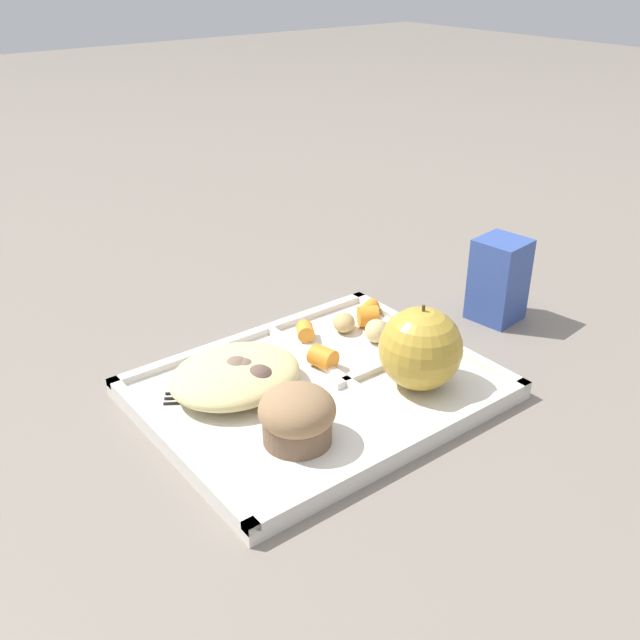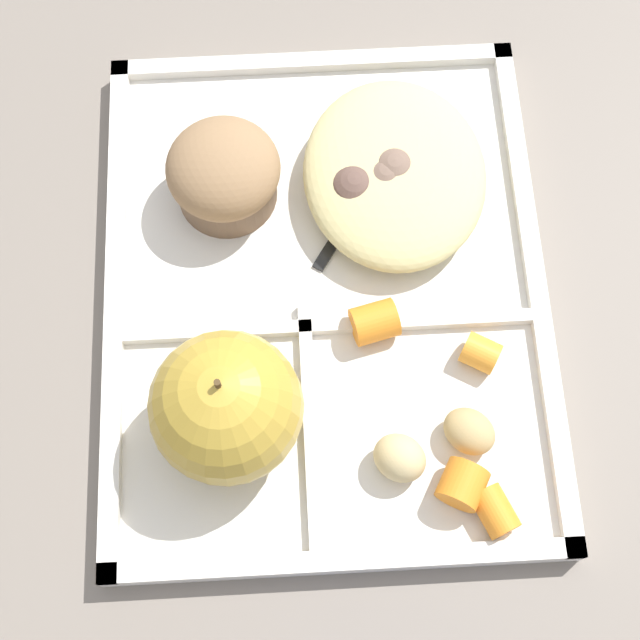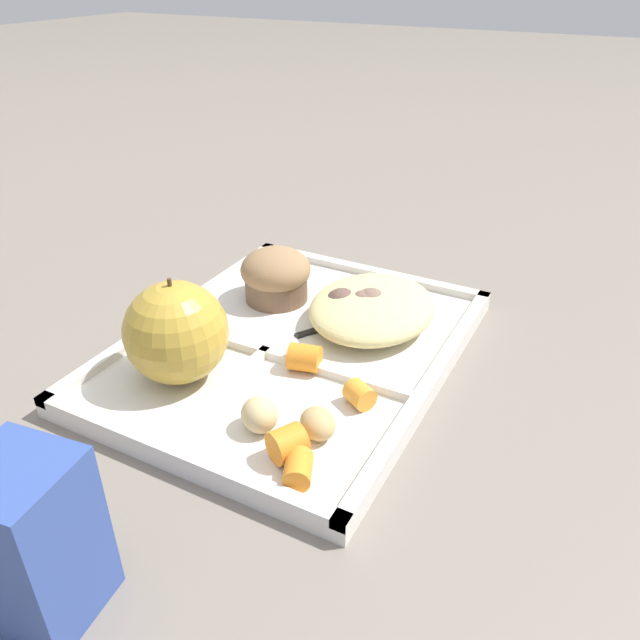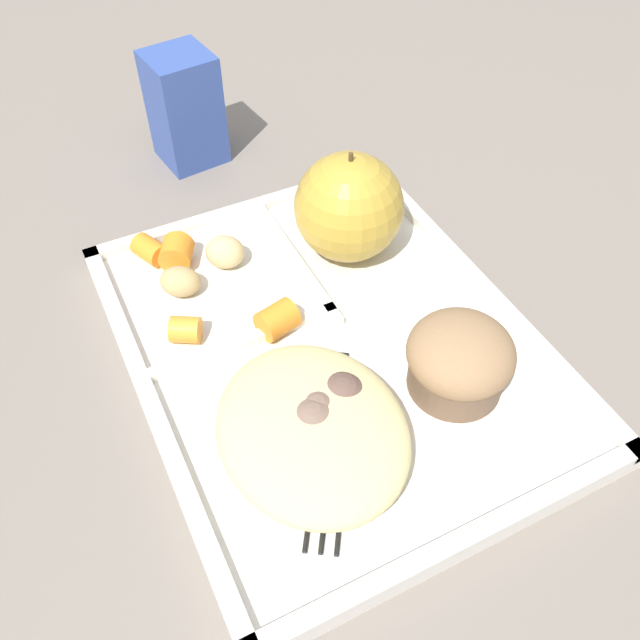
# 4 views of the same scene
# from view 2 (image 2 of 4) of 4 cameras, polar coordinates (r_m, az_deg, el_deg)

# --- Properties ---
(ground) EXTENTS (6.00, 6.00, 0.00)m
(ground) POSITION_cam_2_polar(r_m,az_deg,el_deg) (0.61, 0.34, 1.52)
(ground) COLOR slate
(lunch_tray) EXTENTS (0.36, 0.28, 0.02)m
(lunch_tray) POSITION_cam_2_polar(r_m,az_deg,el_deg) (0.60, 0.34, 1.68)
(lunch_tray) COLOR silver
(lunch_tray) RESTS_ON ground
(green_apple) EXTENTS (0.09, 0.09, 0.10)m
(green_apple) POSITION_cam_2_polar(r_m,az_deg,el_deg) (0.53, -5.81, -5.40)
(green_apple) COLOR #B79333
(green_apple) RESTS_ON lunch_tray
(bran_muffin) EXTENTS (0.07, 0.07, 0.06)m
(bran_muffin) POSITION_cam_2_polar(r_m,az_deg,el_deg) (0.61, -5.94, 8.96)
(bran_muffin) COLOR brown
(bran_muffin) RESTS_ON lunch_tray
(carrot_slice_edge) EXTENTS (0.03, 0.03, 0.03)m
(carrot_slice_edge) POSITION_cam_2_polar(r_m,az_deg,el_deg) (0.56, 8.78, -10.02)
(carrot_slice_edge) COLOR orange
(carrot_slice_edge) RESTS_ON lunch_tray
(carrot_slice_large) EXTENTS (0.03, 0.03, 0.02)m
(carrot_slice_large) POSITION_cam_2_polar(r_m,az_deg,el_deg) (0.58, 3.39, -0.13)
(carrot_slice_large) COLOR orange
(carrot_slice_large) RESTS_ON lunch_tray
(carrot_slice_diagonal) EXTENTS (0.03, 0.03, 0.02)m
(carrot_slice_diagonal) POSITION_cam_2_polar(r_m,az_deg,el_deg) (0.58, 9.88, -2.02)
(carrot_slice_diagonal) COLOR orange
(carrot_slice_diagonal) RESTS_ON lunch_tray
(carrot_slice_small) EXTENTS (0.03, 0.03, 0.02)m
(carrot_slice_small) POSITION_cam_2_polar(r_m,az_deg,el_deg) (0.56, 10.76, -11.53)
(carrot_slice_small) COLOR orange
(carrot_slice_small) RESTS_ON lunch_tray
(potato_chunk_golden) EXTENTS (0.04, 0.04, 0.03)m
(potato_chunk_golden) POSITION_cam_2_polar(r_m,az_deg,el_deg) (0.55, 4.94, -8.48)
(potato_chunk_golden) COLOR tan
(potato_chunk_golden) RESTS_ON lunch_tray
(potato_chunk_wedge) EXTENTS (0.04, 0.04, 0.02)m
(potato_chunk_wedge) POSITION_cam_2_polar(r_m,az_deg,el_deg) (0.57, 9.20, -6.80)
(potato_chunk_wedge) COLOR tan
(potato_chunk_wedge) RESTS_ON lunch_tray
(egg_noodle_pile) EXTENTS (0.14, 0.12, 0.04)m
(egg_noodle_pile) POSITION_cam_2_polar(r_m,az_deg,el_deg) (0.62, 4.62, 9.01)
(egg_noodle_pile) COLOR #D6C684
(egg_noodle_pile) RESTS_ON lunch_tray
(meatball_center) EXTENTS (0.04, 0.04, 0.04)m
(meatball_center) POSITION_cam_2_polar(r_m,az_deg,el_deg) (0.62, 4.39, 9.00)
(meatball_center) COLOR brown
(meatball_center) RESTS_ON lunch_tray
(meatball_back) EXTENTS (0.04, 0.04, 0.04)m
(meatball_back) POSITION_cam_2_polar(r_m,az_deg,el_deg) (0.61, 4.03, 8.46)
(meatball_back) COLOR #755B4C
(meatball_back) RESTS_ON lunch_tray
(meatball_front) EXTENTS (0.04, 0.04, 0.04)m
(meatball_front) POSITION_cam_2_polar(r_m,az_deg,el_deg) (0.62, 4.53, 8.94)
(meatball_front) COLOR #755B4C
(meatball_front) RESTS_ON lunch_tray
(meatball_side) EXTENTS (0.04, 0.04, 0.04)m
(meatball_side) POSITION_cam_2_polar(r_m,az_deg,el_deg) (0.61, 2.11, 7.93)
(meatball_side) COLOR brown
(meatball_side) RESTS_ON lunch_tray
(plastic_fork) EXTENTS (0.14, 0.10, 0.00)m
(plastic_fork) POSITION_cam_2_polar(r_m,az_deg,el_deg) (0.64, 3.95, 9.66)
(plastic_fork) COLOR black
(plastic_fork) RESTS_ON lunch_tray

